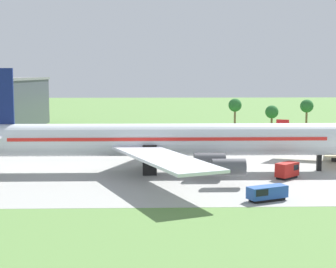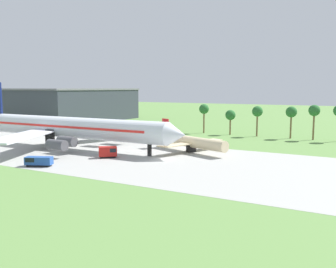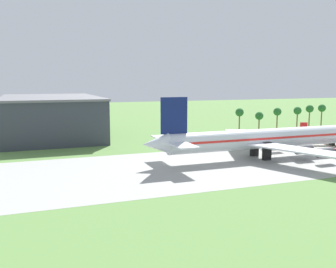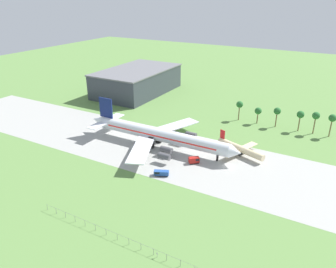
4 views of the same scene
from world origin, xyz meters
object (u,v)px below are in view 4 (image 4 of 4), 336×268
Objects in this scene: jet_airliner at (158,135)px; no_stopping_sign at (157,254)px; regional_aircraft at (240,149)px; fuel_truck at (161,173)px; terminal_building at (137,81)px; baggage_tug at (194,160)px.

jet_airliner is 67.78m from no_stopping_sign.
fuel_truck is (-20.63, -31.82, -1.52)m from regional_aircraft.
no_stopping_sign is at bearing -53.86° from terminal_building.
no_stopping_sign is at bearing -60.81° from fuel_truck.
regional_aircraft is (34.59, 10.11, -3.02)m from jet_airliner.
no_stopping_sign is (13.50, -51.62, -0.37)m from baggage_tug.
baggage_tug is at bearing -17.59° from jet_airliner.
jet_airliner reaches higher than regional_aircraft.
no_stopping_sign is 154.52m from terminal_building.
jet_airliner reaches higher than fuel_truck.
baggage_tug is at bearing 104.65° from no_stopping_sign.
fuel_truck is at bearing 119.19° from no_stopping_sign.
no_stopping_sign is at bearing -59.46° from jet_airliner.
baggage_tug is at bearing 65.39° from fuel_truck.
terminal_building is at bearing 148.33° from regional_aircraft.
baggage_tug reaches higher than fuel_truck.
no_stopping_sign is (34.37, -58.24, -4.61)m from jet_airliner.
jet_airliner reaches higher than baggage_tug.
jet_airliner is 36.16m from regional_aircraft.
jet_airliner is at bearing -49.52° from terminal_building.
regional_aircraft is at bearing 16.29° from jet_airliner.
jet_airliner reaches higher than terminal_building.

